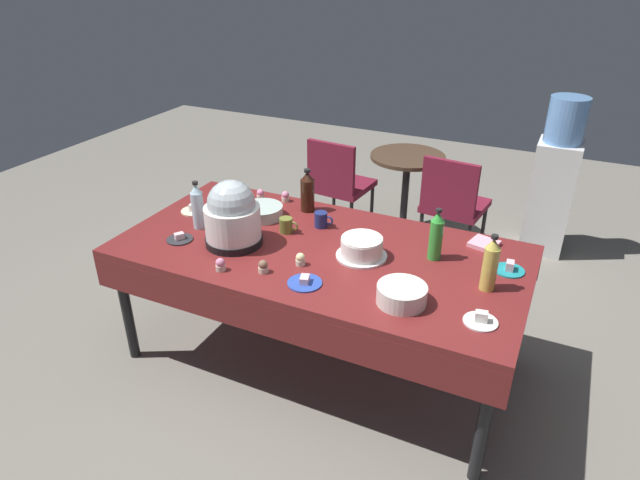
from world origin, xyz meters
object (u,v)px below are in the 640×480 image
object	(u,v)px
dessert_plate_cobalt	(305,282)
water_cooler	(554,181)
ceramic_snack_bowl	(402,294)
coffee_mug_olive	(286,225)
cupcake_rose	(260,194)
potluck_table	(320,258)
soda_bottle_lime_soda	(436,236)
soda_bottle_water	(198,207)
glass_salad_bowl	(262,211)
soda_bottle_cola	(307,192)
soda_bottle_ginger_ale	(490,265)
cupcake_lemon	(220,265)
cupcake_mint	(300,259)
slow_cooker	(232,216)
round_cafe_table	(406,181)
frosted_layer_cake	(362,248)
maroon_chair_right	(453,201)
cupcake_berry	(263,267)
dessert_plate_white	(481,320)
dessert_plate_charcoal	(180,238)
cupcake_cocoa	(285,197)
dessert_plate_cream	(194,210)
coffee_mug_navy	(321,220)
dessert_plate_teal	(509,269)

from	to	relation	value
dessert_plate_cobalt	water_cooler	distance (m)	2.56
ceramic_snack_bowl	coffee_mug_olive	world-z (taller)	same
cupcake_rose	potluck_table	bearing A→B (deg)	-34.36
soda_bottle_lime_soda	soda_bottle_water	size ratio (longest dim) A/B	0.99
ceramic_snack_bowl	glass_salad_bowl	bearing A→B (deg)	153.76
soda_bottle_cola	soda_bottle_ginger_ale	world-z (taller)	soda_bottle_ginger_ale
cupcake_lemon	cupcake_mint	world-z (taller)	same
coffee_mug_olive	slow_cooker	bearing A→B (deg)	-129.20
cupcake_lemon	round_cafe_table	size ratio (longest dim) A/B	0.09
frosted_layer_cake	coffee_mug_olive	distance (m)	0.50
slow_cooker	water_cooler	distance (m)	2.66
cupcake_mint	soda_bottle_water	xyz separation A→B (m)	(-0.73, 0.13, 0.10)
frosted_layer_cake	maroon_chair_right	size ratio (longest dim) A/B	0.32
cupcake_berry	round_cafe_table	world-z (taller)	cupcake_berry
cupcake_lemon	dessert_plate_white	bearing A→B (deg)	5.30
slow_cooker	cupcake_mint	size ratio (longest dim) A/B	5.44
soda_bottle_lime_soda	frosted_layer_cake	bearing A→B (deg)	-156.85
round_cafe_table	water_cooler	distance (m)	1.14
cupcake_mint	cupcake_lemon	bearing A→B (deg)	-146.92
glass_salad_bowl	water_cooler	size ratio (longest dim) A/B	0.20
dessert_plate_charcoal	dessert_plate_white	bearing A→B (deg)	-1.89
soda_bottle_lime_soda	round_cafe_table	world-z (taller)	soda_bottle_lime_soda
coffee_mug_olive	round_cafe_table	bearing A→B (deg)	82.97
coffee_mug_olive	soda_bottle_cola	bearing A→B (deg)	94.32
cupcake_berry	cupcake_mint	bearing A→B (deg)	46.98
potluck_table	cupcake_cocoa	world-z (taller)	cupcake_cocoa
soda_bottle_ginger_ale	dessert_plate_cream	bearing A→B (deg)	176.50
soda_bottle_water	round_cafe_table	xyz separation A→B (m)	(0.69, 1.82, -0.38)
dessert_plate_cream	water_cooler	world-z (taller)	water_cooler
ceramic_snack_bowl	soda_bottle_cola	bearing A→B (deg)	139.54
frosted_layer_cake	water_cooler	xyz separation A→B (m)	(0.81, 2.01, -0.21)
potluck_table	ceramic_snack_bowl	xyz separation A→B (m)	(0.56, -0.31, 0.11)
soda_bottle_cola	coffee_mug_navy	distance (m)	0.25
potluck_table	cupcake_mint	size ratio (longest dim) A/B	32.59
slow_cooker	round_cafe_table	distance (m)	1.99
water_cooler	soda_bottle_ginger_ale	bearing A→B (deg)	-94.44
frosted_layer_cake	dessert_plate_teal	distance (m)	0.75
potluck_table	cupcake_rose	xyz separation A→B (m)	(-0.63, 0.43, 0.09)
maroon_chair_right	cupcake_berry	bearing A→B (deg)	-106.13
soda_bottle_lime_soda	maroon_chair_right	distance (m)	1.43
soda_bottle_water	dessert_plate_charcoal	bearing A→B (deg)	-92.22
soda_bottle_ginger_ale	cupcake_lemon	bearing A→B (deg)	-162.03
cupcake_cocoa	slow_cooker	bearing A→B (deg)	-88.42
cupcake_berry	coffee_mug_navy	bearing A→B (deg)	85.58
soda_bottle_lime_soda	cupcake_lemon	bearing A→B (deg)	-148.23
dessert_plate_white	cupcake_mint	size ratio (longest dim) A/B	2.24
ceramic_snack_bowl	cupcake_rose	xyz separation A→B (m)	(-1.19, 0.74, -0.01)
coffee_mug_navy	coffee_mug_olive	size ratio (longest dim) A/B	1.01
dessert_plate_teal	cupcake_lemon	size ratio (longest dim) A/B	2.27
dessert_plate_charcoal	cupcake_lemon	size ratio (longest dim) A/B	2.16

